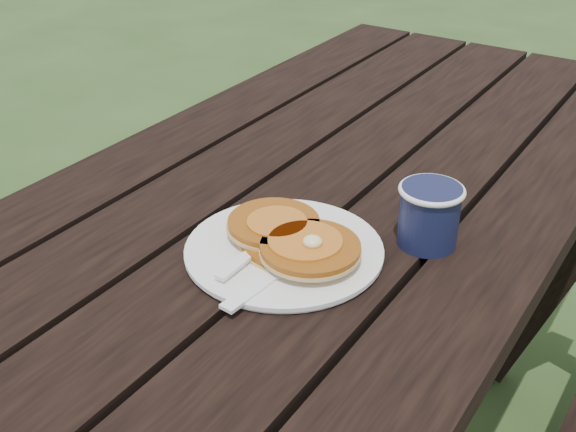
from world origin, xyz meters
The scene contains 6 objects.
picnic_table centered at (0.00, 0.00, 0.37)m, with size 1.36×1.80×0.75m.
plate centered at (0.07, -0.14, 0.76)m, with size 0.26×0.26×0.01m, color white.
pancake_stack centered at (0.08, -0.14, 0.77)m, with size 0.20×0.15×0.04m.
knife centered at (0.09, -0.20, 0.76)m, with size 0.02×0.18×0.01m, color white.
fork centered at (0.05, -0.20, 0.77)m, with size 0.03×0.16×0.01m, color white, non-canonical shape.
coffee_cup centered at (0.21, -0.01, 0.80)m, with size 0.09×0.09×0.09m.
Camera 1 is at (0.51, -0.81, 1.28)m, focal length 45.00 mm.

